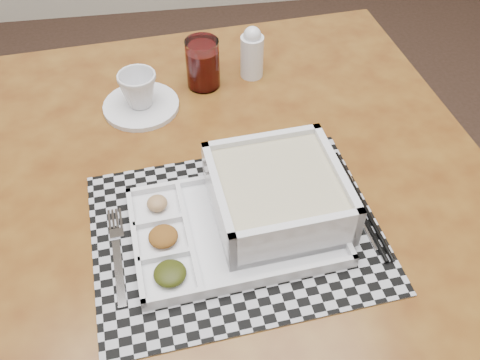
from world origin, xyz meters
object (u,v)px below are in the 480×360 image
object	(u,v)px
cup	(138,90)
creamer_bottle	(252,53)
juice_glass	(203,65)
serving_tray	(266,203)
dining_table	(220,205)

from	to	relation	value
cup	creamer_bottle	size ratio (longest dim) A/B	0.66
juice_glass	serving_tray	bearing A→B (deg)	-80.76
juice_glass	creamer_bottle	world-z (taller)	creamer_bottle
serving_tray	juice_glass	size ratio (longest dim) A/B	3.38
juice_glass	creamer_bottle	xyz separation A→B (m)	(0.10, 0.02, 0.01)
cup	juice_glass	size ratio (longest dim) A/B	0.73
serving_tray	juice_glass	bearing A→B (deg)	99.24
cup	juice_glass	world-z (taller)	juice_glass
dining_table	cup	xyz separation A→B (m)	(-0.13, 0.21, 0.12)
cup	juice_glass	bearing A→B (deg)	7.21
dining_table	juice_glass	world-z (taller)	juice_glass
dining_table	creamer_bottle	bearing A→B (deg)	69.93
serving_tray	juice_glass	distance (m)	0.38
creamer_bottle	dining_table	bearing A→B (deg)	-110.07
cup	juice_glass	xyz separation A→B (m)	(0.13, 0.06, 0.00)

